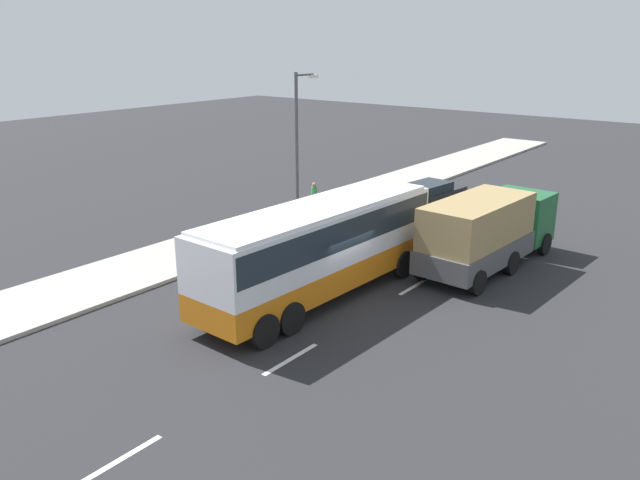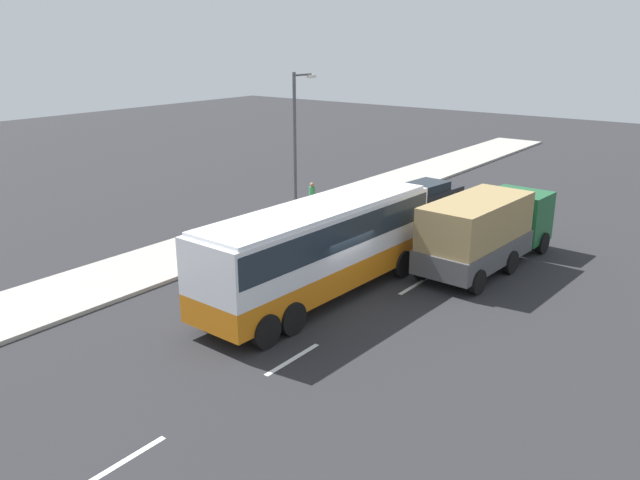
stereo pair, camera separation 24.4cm
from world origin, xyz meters
name	(u,v)px [view 2 (the right image)]	position (x,y,z in m)	size (l,w,h in m)	color
ground_plane	(334,299)	(0.00, 0.00, 0.00)	(120.00, 120.00, 0.00)	#28282B
sidewalk_curb	(185,254)	(0.00, 8.03, 0.07)	(80.00, 4.00, 0.15)	#A8A399
lane_centreline	(341,330)	(-1.96, -1.71, 0.00)	(27.86, 0.16, 0.01)	white
coach_bus	(319,242)	(-0.19, 0.53, 2.15)	(10.68, 3.11, 3.47)	orange
cargo_truck	(486,228)	(6.59, -2.93, 1.66)	(8.04, 3.04, 3.05)	#19592D
car_black_sedan	(427,193)	(14.01, 3.69, 0.75)	(4.83, 2.41, 1.38)	black
pedestrian_near_curb	(312,196)	(8.14, 7.33, 1.17)	(0.32, 0.32, 1.76)	#38334C
street_lamp	(297,142)	(5.99, 6.56, 4.37)	(1.60, 0.24, 7.44)	#47474C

